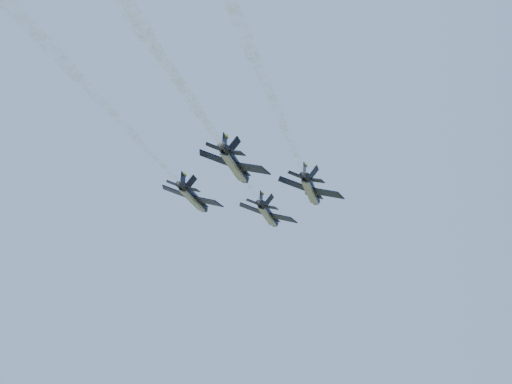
% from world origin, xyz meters
% --- Properties ---
extents(jet_lead, '(12.20, 16.40, 5.15)m').
position_xyz_m(jet_lead, '(1.00, 14.77, 97.85)').
color(jet_lead, black).
extents(jet_left, '(12.20, 16.40, 5.15)m').
position_xyz_m(jet_left, '(-10.91, 1.88, 97.85)').
color(jet_left, black).
extents(jet_right, '(12.20, 16.40, 5.15)m').
position_xyz_m(jet_right, '(11.30, 1.83, 97.85)').
color(jet_right, black).
extents(jet_slot, '(12.20, 16.40, 5.15)m').
position_xyz_m(jet_slot, '(0.60, -12.67, 97.85)').
color(jet_slot, black).
extents(smoke_trail_lead, '(3.77, 78.81, 2.62)m').
position_xyz_m(smoke_trail_lead, '(-0.40, -43.66, 97.89)').
color(smoke_trail_lead, white).
extents(smoke_trail_left, '(3.77, 78.81, 2.62)m').
position_xyz_m(smoke_trail_left, '(-12.30, -56.55, 97.89)').
color(smoke_trail_left, white).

